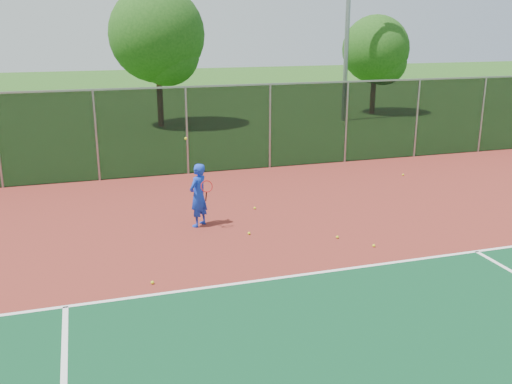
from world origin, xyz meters
TOP-DOWN VIEW (x-y plane):
  - ground at (0.00, 0.00)m, footprint 120.00×120.00m
  - court_apron at (0.00, 2.00)m, footprint 30.00×20.00m
  - fence_back at (0.00, 12.00)m, footprint 30.00×0.06m
  - tennis_player at (-3.73, 6.62)m, footprint 0.71×0.76m
  - practice_ball_1 at (-0.11, 3.96)m, footprint 0.07×0.07m
  - practice_ball_2 at (-0.69, 4.72)m, footprint 0.07×0.07m
  - practice_ball_4 at (-2.68, 5.61)m, footprint 0.07×0.07m
  - practice_ball_5 at (4.02, 9.51)m, footprint 0.07×0.07m
  - practice_ball_6 at (-5.34, 3.50)m, footprint 0.07×0.07m
  - practice_ball_7 at (-1.95, 7.50)m, footprint 0.07×0.07m
  - tree_back_left at (-2.43, 21.85)m, footprint 4.69×4.69m
  - tree_back_mid at (9.95, 22.53)m, footprint 3.78×3.78m

SIDE VIEW (x-z plane):
  - ground at x=0.00m, z-range 0.00..0.00m
  - court_apron at x=0.00m, z-range 0.00..0.02m
  - practice_ball_1 at x=-0.11m, z-range 0.02..0.09m
  - practice_ball_2 at x=-0.69m, z-range 0.02..0.09m
  - practice_ball_4 at x=-2.68m, z-range 0.02..0.09m
  - practice_ball_5 at x=4.02m, z-range 0.02..0.09m
  - practice_ball_6 at x=-5.34m, z-range 0.02..0.09m
  - practice_ball_7 at x=-1.95m, z-range 0.02..0.09m
  - tennis_player at x=-3.73m, z-range -0.32..2.01m
  - fence_back at x=0.00m, z-range 0.05..3.08m
  - tree_back_mid at x=9.95m, z-range 0.71..6.26m
  - tree_back_left at x=-2.43m, z-range 0.88..7.76m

